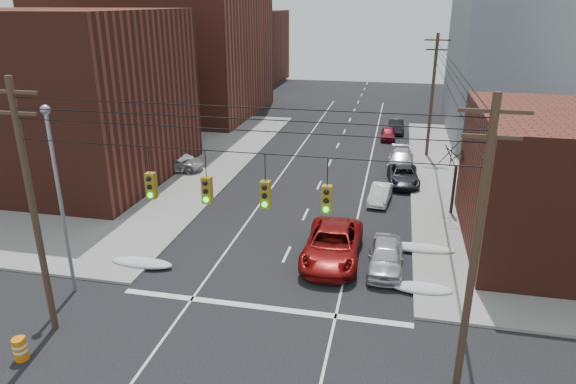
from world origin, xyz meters
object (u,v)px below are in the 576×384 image
at_px(lot_car_b, 175,163).
at_px(parked_car_e, 388,133).
at_px(parked_car_a, 386,256).
at_px(parked_car_b, 380,194).
at_px(lot_car_d, 94,163).
at_px(construction_barrel, 20,349).
at_px(parked_car_c, 403,176).
at_px(parked_car_f, 396,126).
at_px(parked_car_d, 401,160).
at_px(lot_car_a, 167,157).
at_px(lot_car_c, 73,169).
at_px(red_pickup, 332,245).

bearing_deg(lot_car_b, parked_car_e, -60.30).
bearing_deg(parked_car_a, parked_car_b, 93.89).
relative_size(lot_car_d, construction_barrel, 4.01).
bearing_deg(parked_car_c, parked_car_f, 89.11).
height_order(parked_car_b, parked_car_d, parked_car_d).
bearing_deg(parked_car_c, parked_car_e, 92.78).
relative_size(parked_car_a, parked_car_b, 1.23).
distance_m(parked_car_b, parked_car_d, 8.51).
relative_size(parked_car_b, parked_car_d, 0.72).
xyz_separation_m(parked_car_c, lot_car_d, (-25.31, -2.53, 0.12)).
bearing_deg(lot_car_a, parked_car_a, -108.78).
height_order(lot_car_a, lot_car_d, lot_car_a).
relative_size(parked_car_f, lot_car_c, 0.84).
height_order(parked_car_a, lot_car_a, lot_car_a).
bearing_deg(lot_car_c, red_pickup, -124.58).
xyz_separation_m(lot_car_c, construction_barrel, (11.01, -20.16, -0.42)).
height_order(parked_car_e, construction_barrel, parked_car_e).
distance_m(parked_car_c, parked_car_f, 16.89).
distance_m(red_pickup, lot_car_b, 19.62).
bearing_deg(parked_car_f, lot_car_d, -144.78).
relative_size(parked_car_e, lot_car_d, 0.95).
height_order(parked_car_a, lot_car_b, parked_car_a).
bearing_deg(parked_car_b, parked_car_e, 95.93).
height_order(parked_car_a, lot_car_d, parked_car_a).
bearing_deg(lot_car_a, red_pickup, -112.37).
bearing_deg(lot_car_d, lot_car_b, -60.54).
bearing_deg(lot_car_d, parked_car_b, -78.17).
bearing_deg(parked_car_d, parked_car_e, 99.62).
height_order(lot_car_b, construction_barrel, lot_car_b).
bearing_deg(lot_car_c, lot_car_d, -28.39).
relative_size(parked_car_a, parked_car_e, 1.24).
distance_m(lot_car_b, construction_barrel, 24.12).
xyz_separation_m(parked_car_a, parked_car_d, (0.63, 18.33, -0.03)).
relative_size(lot_car_c, lot_car_d, 1.35).
xyz_separation_m(parked_car_c, construction_barrel, (-14.90, -24.78, -0.19)).
bearing_deg(parked_car_c, red_pickup, -109.31).
bearing_deg(parked_car_b, red_pickup, -97.24).
height_order(red_pickup, parked_car_d, red_pickup).
relative_size(red_pickup, parked_car_f, 1.47).
relative_size(parked_car_c, lot_car_d, 1.28).
bearing_deg(parked_car_a, lot_car_c, 158.73).
height_order(parked_car_d, parked_car_f, parked_car_d).
bearing_deg(parked_car_a, lot_car_d, 154.15).
xyz_separation_m(red_pickup, parked_car_f, (2.94, 30.53, -0.18)).
bearing_deg(parked_car_d, parked_car_b, -97.48).
bearing_deg(parked_car_f, parked_car_e, -107.35).
xyz_separation_m(parked_car_b, construction_barrel, (-13.30, -20.50, -0.12)).
xyz_separation_m(parked_car_e, lot_car_a, (-18.34, -13.76, 0.31)).
distance_m(parked_car_f, lot_car_c, 33.01).
xyz_separation_m(parked_car_c, parked_car_e, (-1.60, 13.90, -0.06)).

